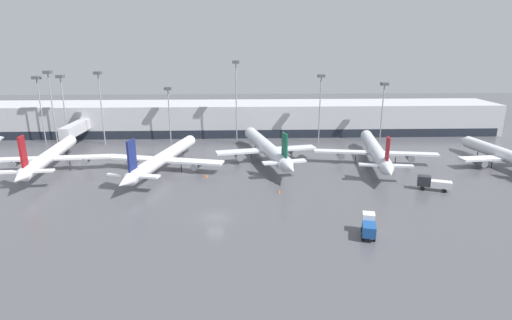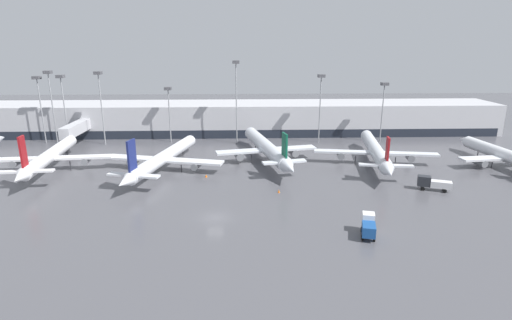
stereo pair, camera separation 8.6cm
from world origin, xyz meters
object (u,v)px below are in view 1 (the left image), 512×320
(apron_light_mast_4, at_px, (38,90))
(apron_light_mast_1, at_px, (99,88))
(parked_jet_1, at_px, (164,158))
(apron_light_mast_6, at_px, (321,89))
(service_truck_0, at_px, (433,183))
(traffic_cone_0, at_px, (206,176))
(parked_jet_3, at_px, (505,156))
(apron_light_mast_0, at_px, (62,90))
(parked_jet_4, at_px, (375,151))
(apron_light_mast_3, at_px, (50,87))
(apron_light_mast_7, at_px, (168,98))
(apron_light_mast_5, at_px, (384,95))
(parked_jet_5, at_px, (50,156))
(parked_jet_0, at_px, (267,148))
(service_truck_1, at_px, (369,226))
(traffic_cone_1, at_px, (279,191))
(apron_light_mast_2, at_px, (236,80))

(apron_light_mast_4, bearing_deg, apron_light_mast_1, -8.07)
(parked_jet_1, height_order, apron_light_mast_6, apron_light_mast_6)
(service_truck_0, xyz_separation_m, traffic_cone_0, (-42.20, 9.01, -1.14))
(parked_jet_3, height_order, apron_light_mast_6, apron_light_mast_6)
(apron_light_mast_0, bearing_deg, parked_jet_4, -16.52)
(traffic_cone_0, height_order, apron_light_mast_3, apron_light_mast_3)
(parked_jet_1, xyz_separation_m, apron_light_mast_7, (-2.99, 26.03, 9.32))
(apron_light_mast_7, bearing_deg, apron_light_mast_5, -2.10)
(apron_light_mast_3, xyz_separation_m, apron_light_mast_6, (71.31, -2.11, -0.65))
(parked_jet_1, height_order, apron_light_mast_0, apron_light_mast_0)
(parked_jet_3, height_order, apron_light_mast_0, apron_light_mast_0)
(parked_jet_1, bearing_deg, apron_light_mast_3, 66.10)
(parked_jet_5, bearing_deg, parked_jet_0, -88.18)
(parked_jet_1, xyz_separation_m, parked_jet_3, (73.87, -0.22, -0.17))
(parked_jet_1, bearing_deg, parked_jet_5, 101.99)
(apron_light_mast_7, bearing_deg, parked_jet_4, -25.07)
(apron_light_mast_4, bearing_deg, parked_jet_1, -35.25)
(service_truck_1, bearing_deg, service_truck_0, -30.21)
(parked_jet_1, relative_size, apron_light_mast_0, 2.01)
(service_truck_0, xyz_separation_m, apron_light_mast_1, (-71.65, 37.71, 13.61))
(parked_jet_5, xyz_separation_m, apron_light_mast_5, (78.50, 23.25, 9.79))
(parked_jet_0, relative_size, parked_jet_5, 1.13)
(parked_jet_4, relative_size, apron_light_mast_4, 2.01)
(parked_jet_3, distance_m, apron_light_mast_6, 45.17)
(traffic_cone_1, bearing_deg, apron_light_mast_5, 50.66)
(service_truck_1, bearing_deg, apron_light_mast_3, 64.11)
(parked_jet_0, bearing_deg, apron_light_mast_2, 9.68)
(apron_light_mast_4, distance_m, apron_light_mast_5, 91.48)
(apron_light_mast_2, height_order, apron_light_mast_5, apron_light_mast_2)
(parked_jet_4, distance_m, apron_light_mast_3, 84.18)
(service_truck_1, relative_size, apron_light_mast_6, 0.25)
(apron_light_mast_2, bearing_deg, apron_light_mast_4, 177.57)
(parked_jet_5, bearing_deg, apron_light_mast_7, -44.80)
(parked_jet_1, relative_size, service_truck_1, 7.91)
(apron_light_mast_5, distance_m, apron_light_mast_6, 17.06)
(apron_light_mast_0, bearing_deg, apron_light_mast_3, 177.34)
(parked_jet_5, distance_m, apron_light_mast_6, 66.68)
(parked_jet_1, xyz_separation_m, traffic_cone_0, (9.32, -4.98, -2.46))
(apron_light_mast_7, bearing_deg, apron_light_mast_3, -179.84)
(service_truck_1, height_order, apron_light_mast_4, apron_light_mast_4)
(parked_jet_0, height_order, apron_light_mast_0, apron_light_mast_0)
(parked_jet_4, distance_m, service_truck_0, 17.83)
(apron_light_mast_1, distance_m, apron_light_mast_4, 16.99)
(traffic_cone_1, distance_m, apron_light_mast_3, 71.31)
(parked_jet_4, bearing_deg, service_truck_0, -153.65)
(traffic_cone_1, height_order, apron_light_mast_2, apron_light_mast_2)
(traffic_cone_1, xyz_separation_m, apron_light_mast_3, (-57.04, 40.17, 14.78))
(traffic_cone_1, bearing_deg, parked_jet_4, 36.72)
(parked_jet_4, xyz_separation_m, traffic_cone_0, (-36.98, -7.96, -2.82))
(apron_light_mast_3, distance_m, apron_light_mast_7, 30.96)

